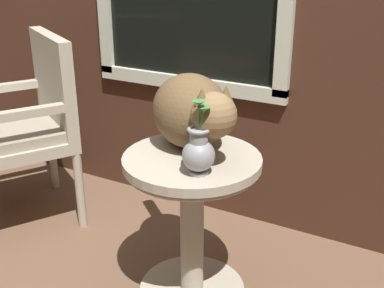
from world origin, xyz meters
name	(u,v)px	position (x,y,z in m)	size (l,w,h in m)	color
ground_plane	(127,282)	(0.00, 0.00, 0.00)	(6.00, 6.00, 0.00)	brown
wicker_side_table	(192,206)	(0.28, 0.08, 0.42)	(0.52, 0.52, 0.62)	#B2A893
wicker_chair	(26,121)	(-0.77, 0.25, 0.53)	(0.73, 0.72, 0.95)	#B2A893
cat	(192,111)	(0.24, 0.16, 0.77)	(0.56, 0.48, 0.29)	brown
pewter_vase_with_ivy	(199,151)	(0.37, -0.04, 0.71)	(0.11, 0.11, 0.27)	#99999E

